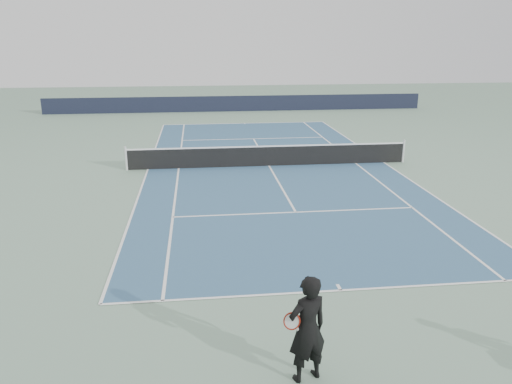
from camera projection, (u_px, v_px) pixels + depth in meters
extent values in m
plane|color=gray|center=(269.00, 166.00, 22.93)|extent=(80.00, 80.00, 0.00)
cube|color=#325778|center=(269.00, 166.00, 22.93)|extent=(10.97, 23.77, 0.01)
cylinder|color=silver|center=(126.00, 159.00, 22.06)|extent=(0.10, 0.10, 1.07)
cylinder|color=silver|center=(403.00, 151.00, 23.48)|extent=(0.10, 0.10, 1.07)
cube|color=black|center=(269.00, 156.00, 22.79)|extent=(12.80, 0.03, 0.90)
cube|color=white|center=(269.00, 146.00, 22.65)|extent=(12.80, 0.04, 0.06)
cube|color=black|center=(237.00, 104.00, 39.71)|extent=(30.00, 0.25, 1.20)
imported|color=black|center=(307.00, 329.00, 8.40)|extent=(0.87, 0.74, 1.96)
torus|color=maroon|center=(292.00, 321.00, 8.26)|extent=(0.34, 0.18, 0.36)
cylinder|color=white|center=(292.00, 321.00, 8.26)|extent=(0.29, 0.14, 0.32)
cylinder|color=white|center=(298.00, 333.00, 8.38)|extent=(0.08, 0.13, 0.27)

